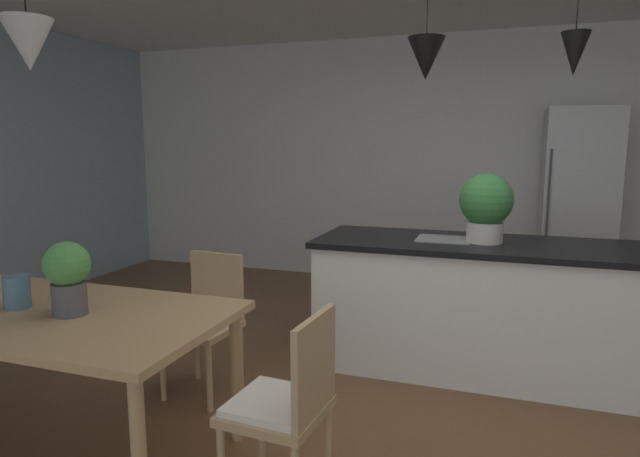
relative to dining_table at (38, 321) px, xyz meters
name	(u,v)px	position (x,y,z in m)	size (l,w,h in m)	color
ground_plane	(406,432)	(1.71, 0.79, -0.70)	(10.00, 8.40, 0.04)	brown
wall_back_kitchen	(461,162)	(1.71, 4.05, 0.67)	(10.00, 0.12, 2.70)	white
dining_table	(38,321)	(0.00, 0.00, 0.00)	(1.92, 0.95, 0.75)	tan
chair_far_right	(206,319)	(0.44, 0.85, -0.21)	(0.43, 0.43, 0.87)	tan
chair_kitchen_end	(287,403)	(1.33, 0.00, -0.21)	(0.43, 0.43, 0.87)	tan
kitchen_island	(484,306)	(2.07, 1.73, -0.22)	(2.30, 0.83, 0.91)	white
refrigerator	(577,208)	(2.83, 3.65, 0.26)	(0.64, 0.67, 1.88)	silver
pendant_over_table	(28,44)	(0.07, 0.02, 1.32)	(0.23, 0.23, 0.82)	black
pendant_over_island_main	(426,59)	(1.62, 1.73, 1.42)	(0.25, 0.25, 0.73)	black
pendant_over_island_aux	(575,54)	(2.52, 1.73, 1.41)	(0.17, 0.17, 0.74)	black
potted_plant_on_island	(486,205)	(2.05, 1.73, 0.47)	(0.35, 0.35, 0.46)	beige
potted_plant_on_table	(68,274)	(0.23, -0.02, 0.26)	(0.21, 0.21, 0.35)	#4C4C51
vase_on_dining_table	(17,292)	(-0.10, -0.02, 0.15)	(0.13, 0.13, 0.16)	slate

